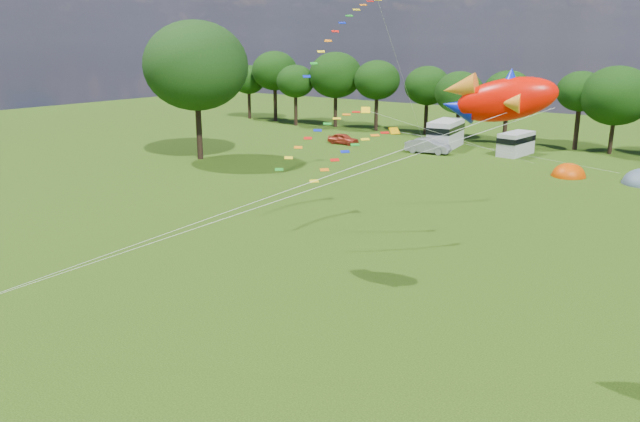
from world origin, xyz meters
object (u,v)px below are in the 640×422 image
Objects in this scene: car_b at (428,146)px; campervan_c at (516,143)px; campervan_b at (446,133)px; big_tree at (196,66)px; car_a at (343,139)px; fish_kite at (497,99)px; tent_orange at (568,176)px.

campervan_c is at bearing -70.31° from car_b.
campervan_b is 7.88m from campervan_c.
car_b is (16.52, 16.43, -8.25)m from big_tree.
car_b is 0.88× the size of campervan_c.
car_a is (6.12, 15.94, -8.40)m from big_tree.
fish_kite reaches higher than car_b.
big_tree is at bearing 123.72° from car_b.
car_b is at bearing 44.84° from big_tree.
car_a is 0.58× the size of campervan_b.
campervan_b is at bearing 52.18° from big_tree.
car_a is 1.17× the size of tent_orange.
campervan_c is (24.15, 20.98, -7.77)m from big_tree.
tent_orange is (15.06, -2.82, -0.75)m from car_b.
campervan_b reaches higher than car_a.
campervan_c is at bearing -99.28° from campervan_b.
campervan_b reaches higher than tent_orange.
big_tree is 3.05× the size of car_b.
car_b is 4.62m from campervan_b.
big_tree is 35.55m from tent_orange.
fish_kite is (6.80, -34.99, 9.51)m from tent_orange.
car_b reaches higher than tent_orange.
fish_kite is at bearing -156.25° from campervan_c.
tent_orange is at bearing -111.71° from car_b.
car_b is at bearing 125.99° from campervan_c.
campervan_b is at bearing 154.33° from tent_orange.
car_b is at bearing 173.74° from campervan_b.
big_tree is 43.93m from fish_kite.
big_tree reaches higher than campervan_c.
campervan_b is (10.15, 5.03, 0.97)m from car_a.
campervan_b is at bearing 104.73° from fish_kite.
fish_kite is at bearing -141.76° from car_a.
big_tree is at bearing 138.05° from fish_kite.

